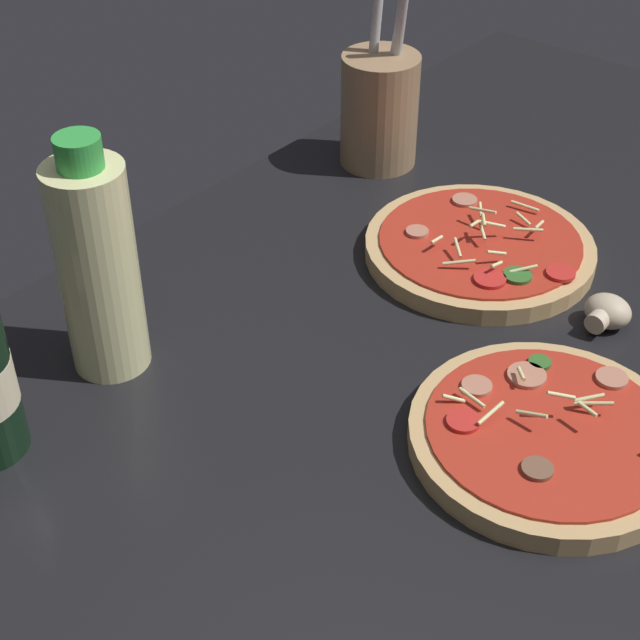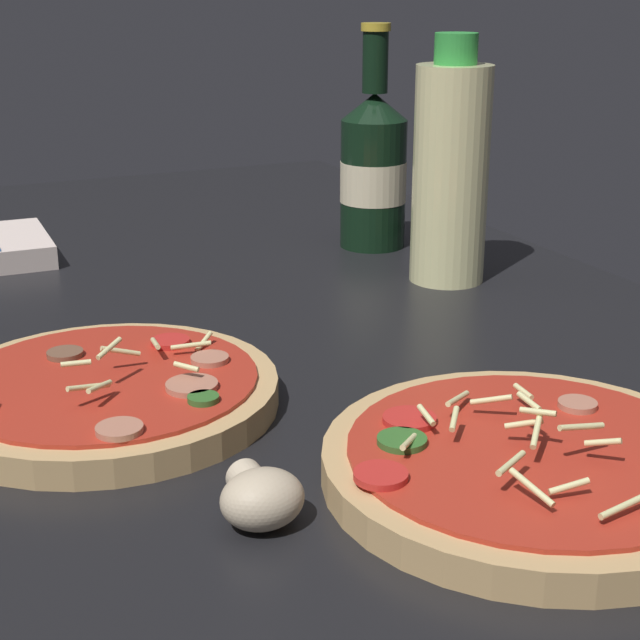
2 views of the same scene
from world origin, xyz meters
TOP-DOWN VIEW (x-y plane):
  - counter_slab at (0.00, 0.00)cm, footprint 160.00×90.00cm
  - pizza_near at (0.95, -8.36)cm, footprint 23.60×23.60cm
  - pizza_far at (21.88, 11.71)cm, footprint 24.76×24.76cm
  - oil_bottle at (-15.15, 28.83)cm, footprint 7.21×7.21cm
  - mushroom_left at (19.54, -4.40)cm, footprint 4.91×4.68cm
  - utensil_crock at (32.30, 33.43)cm, footprint 9.52×9.52cm

SIDE VIEW (x-z plane):
  - counter_slab at x=0.00cm, z-range 0.00..2.50cm
  - pizza_near at x=0.95cm, z-range 0.99..6.28cm
  - pizza_far at x=21.88cm, z-range 1.15..6.13cm
  - mushroom_left at x=19.54cm, z-range 2.50..5.77cm
  - utensil_crock at x=32.30cm, z-range -1.74..21.26cm
  - oil_bottle at x=-15.15cm, z-range 1.56..24.88cm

